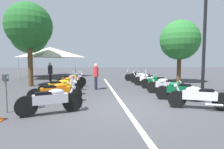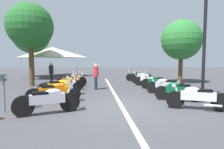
# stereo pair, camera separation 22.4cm
# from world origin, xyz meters

# --- Properties ---
(ground_plane) EXTENTS (80.00, 80.00, 0.00)m
(ground_plane) POSITION_xyz_m (0.00, 0.00, 0.00)
(ground_plane) COLOR #424247
(lane_centre_stripe) EXTENTS (14.74, 0.16, 0.01)m
(lane_centre_stripe) POSITION_xyz_m (3.22, 0.00, 0.00)
(lane_centre_stripe) COLOR beige
(lane_centre_stripe) RESTS_ON ground_plane
(motorcycle_left_row_0) EXTENTS (0.91, 2.03, 1.22)m
(motorcycle_left_row_0) POSITION_xyz_m (-0.56, 2.52, 0.48)
(motorcycle_left_row_0) COLOR black
(motorcycle_left_row_0) RESTS_ON ground_plane
(motorcycle_left_row_1) EXTENTS (0.88, 2.14, 1.01)m
(motorcycle_left_row_1) POSITION_xyz_m (1.00, 2.67, 0.46)
(motorcycle_left_row_1) COLOR black
(motorcycle_left_row_1) RESTS_ON ground_plane
(motorcycle_left_row_2) EXTENTS (0.85, 2.04, 1.21)m
(motorcycle_left_row_2) POSITION_xyz_m (2.48, 2.73, 0.47)
(motorcycle_left_row_2) COLOR black
(motorcycle_left_row_2) RESTS_ON ground_plane
(motorcycle_left_row_3) EXTENTS (1.10, 1.97, 0.99)m
(motorcycle_left_row_3) POSITION_xyz_m (3.89, 2.66, 0.45)
(motorcycle_left_row_3) COLOR black
(motorcycle_left_row_3) RESTS_ON ground_plane
(motorcycle_left_row_4) EXTENTS (1.07, 1.95, 1.01)m
(motorcycle_left_row_4) POSITION_xyz_m (5.36, 2.54, 0.46)
(motorcycle_left_row_4) COLOR black
(motorcycle_left_row_4) RESTS_ON ground_plane
(motorcycle_right_row_0) EXTENTS (1.02, 2.04, 1.00)m
(motorcycle_right_row_0) POSITION_xyz_m (-0.51, -2.59, 0.46)
(motorcycle_right_row_0) COLOR black
(motorcycle_right_row_0) RESTS_ON ground_plane
(motorcycle_right_row_1) EXTENTS (1.00, 1.91, 0.99)m
(motorcycle_right_row_1) POSITION_xyz_m (0.92, -2.58, 0.45)
(motorcycle_right_row_1) COLOR black
(motorcycle_right_row_1) RESTS_ON ground_plane
(motorcycle_right_row_2) EXTENTS (1.12, 1.89, 0.99)m
(motorcycle_right_row_2) POSITION_xyz_m (2.48, -2.67, 0.45)
(motorcycle_right_row_2) COLOR black
(motorcycle_right_row_2) RESTS_ON ground_plane
(motorcycle_right_row_3) EXTENTS (1.07, 1.91, 1.20)m
(motorcycle_right_row_3) POSITION_xyz_m (4.09, -2.75, 0.46)
(motorcycle_right_row_3) COLOR black
(motorcycle_right_row_3) RESTS_ON ground_plane
(motorcycle_right_row_4) EXTENTS (1.13, 1.86, 0.99)m
(motorcycle_right_row_4) POSITION_xyz_m (5.52, -2.64, 0.45)
(motorcycle_right_row_4) COLOR black
(motorcycle_right_row_4) RESTS_ON ground_plane
(motorcycle_right_row_5) EXTENTS (1.23, 1.89, 0.98)m
(motorcycle_right_row_5) POSITION_xyz_m (6.94, -2.73, 0.45)
(motorcycle_right_row_5) COLOR black
(motorcycle_right_row_5) RESTS_ON ground_plane
(motorcycle_right_row_6) EXTENTS (1.12, 1.96, 1.19)m
(motorcycle_right_row_6) POSITION_xyz_m (8.37, -2.57, 0.46)
(motorcycle_right_row_6) COLOR black
(motorcycle_right_row_6) RESTS_ON ground_plane
(street_lamp_twin_globe) EXTENTS (0.32, 1.22, 4.98)m
(street_lamp_twin_globe) POSITION_xyz_m (1.37, -3.98, 3.39)
(street_lamp_twin_globe) COLOR black
(street_lamp_twin_globe) RESTS_ON ground_plane
(parking_meter) EXTENTS (0.19, 0.14, 1.29)m
(parking_meter) POSITION_xyz_m (-0.23, 4.05, 0.90)
(parking_meter) COLOR slate
(parking_meter) RESTS_ON ground_plane
(bystander_0) EXTENTS (0.51, 0.32, 1.62)m
(bystander_0) POSITION_xyz_m (6.82, 4.17, 0.94)
(bystander_0) COLOR black
(bystander_0) RESTS_ON ground_plane
(bystander_1) EXTENTS (0.52, 0.32, 1.57)m
(bystander_1) POSITION_xyz_m (4.35, 0.96, 0.91)
(bystander_1) COLOR #1E2338
(bystander_1) RESTS_ON ground_plane
(roadside_tree_0) EXTENTS (3.06, 3.06, 5.60)m
(roadside_tree_0) POSITION_xyz_m (6.28, 5.35, 4.04)
(roadside_tree_0) COLOR brown
(roadside_tree_0) RESTS_ON ground_plane
(roadside_tree_1) EXTENTS (3.26, 3.26, 5.67)m
(roadside_tree_1) POSITION_xyz_m (10.50, 6.71, 4.02)
(roadside_tree_1) COLOR brown
(roadside_tree_1) RESTS_ON ground_plane
(roadside_tree_2) EXTENTS (3.08, 3.08, 4.89)m
(roadside_tree_2) POSITION_xyz_m (7.04, -5.66, 3.33)
(roadside_tree_2) COLOR brown
(roadside_tree_2) RESTS_ON ground_plane
(event_tent) EXTENTS (5.41, 5.41, 3.20)m
(event_tent) POSITION_xyz_m (13.79, 5.66, 2.65)
(event_tent) COLOR beige
(event_tent) RESTS_ON ground_plane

